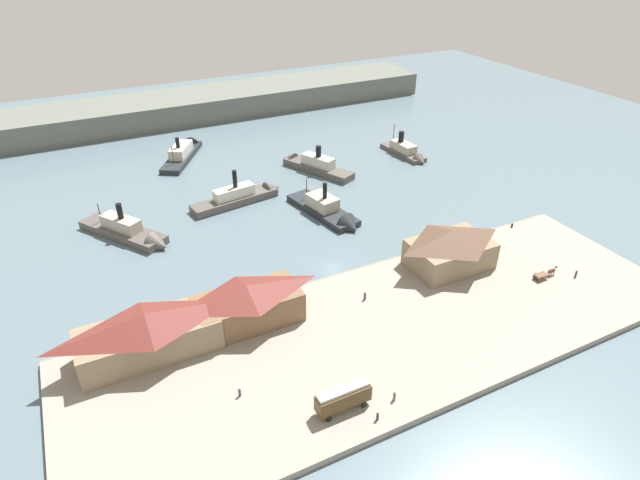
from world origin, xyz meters
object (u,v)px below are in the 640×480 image
(ferry_shed_customs_shed, at_px, (148,333))
(pedestrian_walking_east, at_px, (576,274))
(mooring_post_east, at_px, (512,225))
(pedestrian_near_east_shed, at_px, (240,392))
(mooring_post_center_east, at_px, (492,231))
(ferry_approaching_west, at_px, (312,165))
(ferry_moored_west, at_px, (131,233))
(pedestrian_by_tram, at_px, (378,416))
(pedestrian_at_waters_edge, at_px, (394,396))
(ferry_departing_north, at_px, (407,152))
(ferry_shed_central_terminal, at_px, (248,304))
(horse_cart, at_px, (545,274))
(ferry_shed_west_terminal, at_px, (450,248))
(street_tram, at_px, (343,397))
(ferry_approaching_east, at_px, (243,196))
(pedestrian_near_cart, at_px, (365,296))
(ferry_mid_harbor, at_px, (330,213))
(ferry_outer_harbor, at_px, (185,151))

(ferry_shed_customs_shed, height_order, pedestrian_walking_east, ferry_shed_customs_shed)
(ferry_shed_customs_shed, xyz_separation_m, mooring_post_east, (82.01, 4.64, -3.62))
(pedestrian_near_east_shed, relative_size, mooring_post_center_east, 1.77)
(ferry_approaching_west, bearing_deg, ferry_shed_customs_shed, -134.82)
(ferry_moored_west, bearing_deg, ferry_approaching_west, 17.13)
(pedestrian_by_tram, relative_size, ferry_moored_west, 0.06)
(pedestrian_at_waters_edge, xyz_separation_m, ferry_departing_north, (56.82, 78.95, -0.57))
(ferry_shed_central_terminal, distance_m, horse_cart, 58.14)
(pedestrian_by_tram, bearing_deg, ferry_shed_customs_shed, 132.49)
(ferry_shed_customs_shed, relative_size, ferry_moored_west, 0.95)
(ferry_shed_west_terminal, relative_size, ferry_moored_west, 0.69)
(pedestrian_near_east_shed, bearing_deg, street_tram, -35.55)
(ferry_shed_central_terminal, height_order, ferry_approaching_east, ferry_shed_central_terminal)
(pedestrian_near_east_shed, xyz_separation_m, ferry_departing_north, (76.74, 68.08, -0.52))
(pedestrian_near_cart, distance_m, ferry_mid_harbor, 34.12)
(pedestrian_near_east_shed, bearing_deg, pedestrian_by_tram, -38.86)
(ferry_shed_customs_shed, distance_m, ferry_departing_north, 101.45)
(ferry_shed_customs_shed, xyz_separation_m, pedestrian_by_tram, (25.57, -27.92, -3.38))
(ferry_shed_customs_shed, height_order, pedestrian_at_waters_edge, ferry_shed_customs_shed)
(ferry_shed_central_terminal, xyz_separation_m, ferry_approaching_west, (39.58, 56.49, -3.49))
(ferry_departing_north, height_order, ferry_moored_west, ferry_moored_west)
(ferry_shed_customs_shed, relative_size, pedestrian_by_tram, 14.73)
(pedestrian_near_cart, distance_m, ferry_outer_harbor, 87.95)
(pedestrian_near_east_shed, bearing_deg, ferry_shed_customs_shed, 122.68)
(ferry_shed_central_terminal, xyz_separation_m, pedestrian_near_cart, (21.31, -3.66, -3.13))
(pedestrian_at_waters_edge, distance_m, ferry_approaching_east, 72.92)
(street_tram, relative_size, pedestrian_near_east_shed, 5.16)
(ferry_shed_central_terminal, distance_m, pedestrian_at_waters_edge, 29.37)
(ferry_departing_north, xyz_separation_m, ferry_moored_west, (-82.89, -12.52, 0.07))
(pedestrian_near_cart, bearing_deg, ferry_mid_harbor, 73.24)
(ferry_shed_central_terminal, distance_m, ferry_outer_harbor, 84.17)
(ferry_approaching_west, height_order, ferry_outer_harbor, ferry_approaching_west)
(ferry_mid_harbor, bearing_deg, ferry_moored_west, 165.82)
(ferry_approaching_east, bearing_deg, mooring_post_center_east, -43.84)
(ferry_shed_central_terminal, distance_m, ferry_approaching_east, 49.28)
(ferry_shed_customs_shed, xyz_separation_m, pedestrian_walking_east, (78.90, -15.82, -3.33))
(pedestrian_near_east_shed, height_order, pedestrian_walking_east, pedestrian_walking_east)
(pedestrian_by_tram, xyz_separation_m, ferry_approaching_east, (6.62, 74.79, -0.37))
(horse_cart, bearing_deg, pedestrian_near_east_shed, -178.30)
(ferry_moored_west, bearing_deg, mooring_post_center_east, -26.19)
(ferry_mid_harbor, bearing_deg, pedestrian_by_tram, -111.36)
(mooring_post_east, relative_size, ferry_approaching_west, 0.04)
(ferry_departing_north, bearing_deg, ferry_outer_harbor, 152.82)
(mooring_post_east, height_order, ferry_outer_harbor, ferry_outer_harbor)
(ferry_approaching_west, bearing_deg, horse_cart, -76.42)
(horse_cart, height_order, mooring_post_center_east, horse_cart)
(ferry_shed_customs_shed, relative_size, mooring_post_center_east, 24.83)
(pedestrian_at_waters_edge, height_order, ferry_mid_harbor, ferry_mid_harbor)
(ferry_shed_west_terminal, height_order, ferry_approaching_east, ferry_shed_west_terminal)
(pedestrian_walking_east, bearing_deg, ferry_approaching_west, 107.27)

